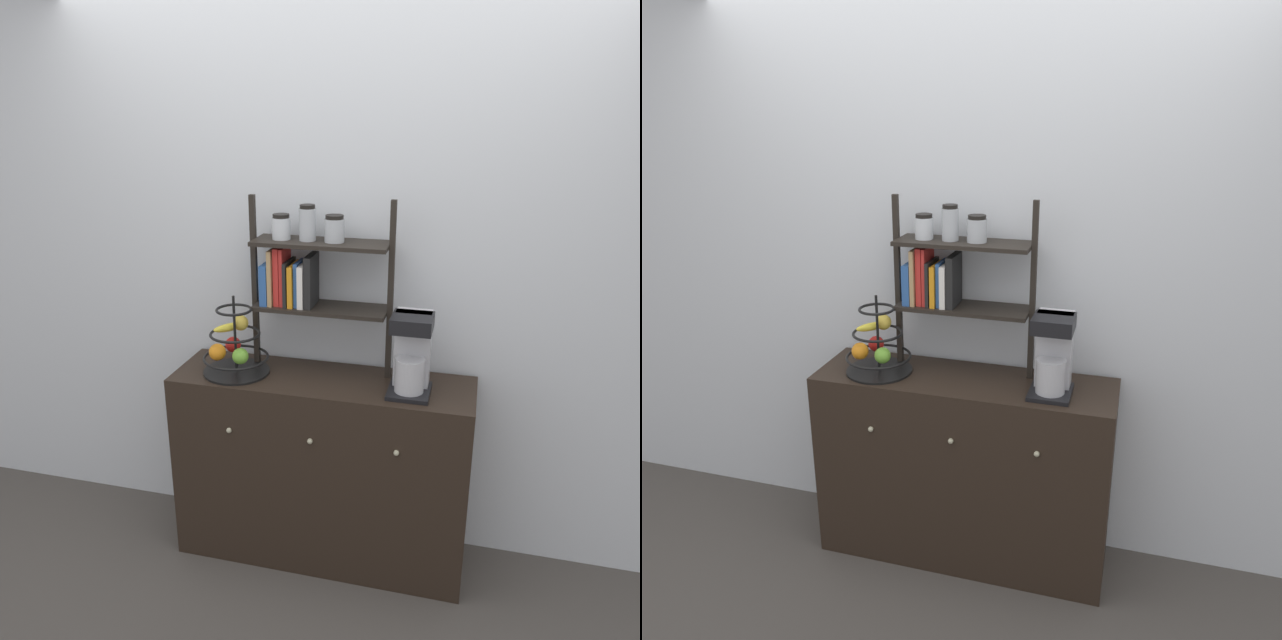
{
  "view_description": "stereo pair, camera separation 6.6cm",
  "coord_description": "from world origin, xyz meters",
  "views": [
    {
      "loc": [
        0.63,
        -2.24,
        2.06
      ],
      "look_at": [
        -0.01,
        0.2,
        1.19
      ],
      "focal_mm": 35.0,
      "sensor_mm": 36.0,
      "label": 1
    },
    {
      "loc": [
        0.69,
        -2.22,
        2.06
      ],
      "look_at": [
        -0.01,
        0.2,
        1.19
      ],
      "focal_mm": 35.0,
      "sensor_mm": 36.0,
      "label": 2
    }
  ],
  "objects": [
    {
      "name": "coffee_maker",
      "position": [
        0.39,
        0.17,
        1.08
      ],
      "size": [
        0.17,
        0.2,
        0.35
      ],
      "color": "black",
      "rests_on": "sideboard"
    },
    {
      "name": "sideboard",
      "position": [
        0.0,
        0.2,
        0.46
      ],
      "size": [
        1.34,
        0.41,
        0.91
      ],
      "color": "black",
      "rests_on": "ground_plane"
    },
    {
      "name": "fruit_stand",
      "position": [
        -0.4,
        0.17,
        1.03
      ],
      "size": [
        0.3,
        0.3,
        0.36
      ],
      "color": "black",
      "rests_on": "sideboard"
    },
    {
      "name": "ground_plane",
      "position": [
        0.0,
        0.0,
        0.0
      ],
      "size": [
        12.0,
        12.0,
        0.0
      ],
      "primitive_type": "plane",
      "color": "#47423D"
    },
    {
      "name": "wall_back",
      "position": [
        0.0,
        0.44,
        1.3
      ],
      "size": [
        7.0,
        0.05,
        2.6
      ],
      "primitive_type": "cube",
      "color": "silver",
      "rests_on": "ground_plane"
    },
    {
      "name": "shelf_hutch",
      "position": [
        -0.1,
        0.29,
        1.37
      ],
      "size": [
        0.64,
        0.2,
        0.78
      ],
      "color": "black",
      "rests_on": "sideboard"
    }
  ]
}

